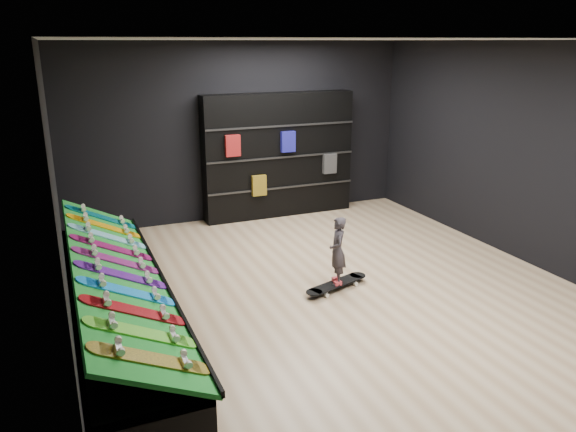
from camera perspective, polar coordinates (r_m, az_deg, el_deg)
name	(u,v)px	position (r m, az deg, el deg)	size (l,w,h in m)	color
floor	(331,292)	(7.05, 4.42, -7.75)	(6.00, 7.00, 0.01)	tan
ceiling	(338,40)	(6.39, 5.07, 17.42)	(6.00, 7.00, 0.01)	white
wall_back	(240,132)	(9.74, -4.91, 8.52)	(6.00, 0.02, 3.00)	black
wall_left	(57,202)	(5.85, -22.38, 1.29)	(0.02, 7.00, 3.00)	black
wall_right	(530,155)	(8.36, 23.39, 5.69)	(0.02, 7.00, 3.00)	black
display_rack	(117,311)	(6.29, -16.94, -9.22)	(0.90, 4.50, 0.50)	black
turf_ramp	(118,270)	(6.11, -16.85, -5.28)	(1.00, 4.50, 0.04)	#116F1E
back_shelving	(278,155)	(9.86, -0.98, 6.18)	(2.69, 0.31, 2.15)	black
floor_skateboard	(337,286)	(7.12, 4.96, -7.09)	(0.98, 0.22, 0.09)	black
child	(337,264)	(7.01, 5.02, -4.84)	(0.20, 0.14, 0.52)	black
display_board_0	(151,359)	(4.40, -13.71, -13.90)	(0.98, 0.22, 0.09)	yellow
display_board_1	(142,333)	(4.77, -14.59, -11.39)	(0.98, 0.22, 0.09)	green
display_board_2	(134,310)	(5.14, -15.33, -9.24)	(0.98, 0.22, 0.09)	red
display_board_3	(128,291)	(5.52, -15.96, -7.38)	(0.98, 0.22, 0.09)	blue
display_board_4	(122,275)	(5.91, -16.51, -5.77)	(0.98, 0.22, 0.09)	purple
display_board_5	(117,261)	(6.30, -16.98, -4.35)	(0.98, 0.22, 0.09)	#2626BF
display_board_6	(112,248)	(6.69, -17.40, -3.09)	(0.98, 0.22, 0.09)	#E5198C
display_board_7	(108,236)	(7.09, -17.77, -1.98)	(0.98, 0.22, 0.09)	#0CB2E5
display_board_8	(105,226)	(7.49, -18.10, -0.99)	(0.98, 0.22, 0.09)	yellow
display_board_9	(102,217)	(7.90, -18.40, -0.10)	(0.98, 0.22, 0.09)	#0C8C99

